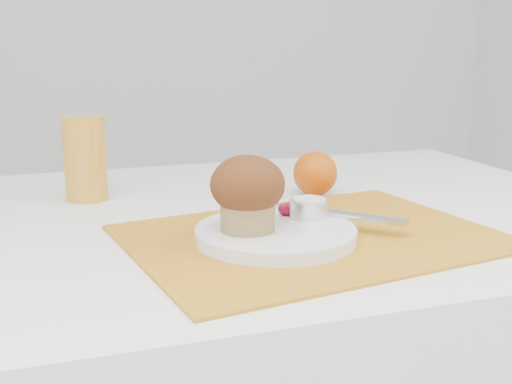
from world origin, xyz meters
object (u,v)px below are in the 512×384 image
object	(u,v)px
plate	(276,234)
muffin	(248,191)
orange	(315,173)
juice_glass	(85,158)

from	to	relation	value
plate	muffin	world-z (taller)	muffin
plate	orange	xyz separation A→B (m)	(0.15, 0.23, 0.02)
plate	juice_glass	world-z (taller)	juice_glass
orange	juice_glass	bearing A→B (deg)	166.14
orange	muffin	world-z (taller)	muffin
plate	orange	distance (m)	0.27
plate	muffin	distance (m)	0.07
juice_glass	muffin	size ratio (longest dim) A/B	1.42
orange	muffin	size ratio (longest dim) A/B	0.77
plate	juice_glass	xyz separation A→B (m)	(-0.21, 0.32, 0.06)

